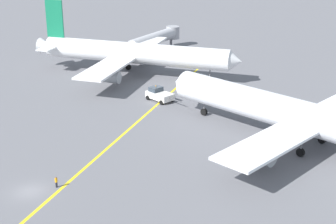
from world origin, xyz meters
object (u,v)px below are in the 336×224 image
(airliner_being_pushed, at_px, (298,116))
(ground_crew_wing_walker_right, at_px, (56,182))
(jet_bridge, at_px, (158,38))
(airliner_at_gate_left, at_px, (133,53))
(pushback_tug, at_px, (159,94))

(airliner_being_pushed, relative_size, ground_crew_wing_walker_right, 31.95)
(airliner_being_pushed, xyz_separation_m, jet_bridge, (-48.29, 46.31, -0.97))
(airliner_at_gate_left, bearing_deg, pushback_tug, -45.11)
(pushback_tug, height_order, ground_crew_wing_walker_right, pushback_tug)
(jet_bridge, bearing_deg, ground_crew_wing_walker_right, -73.35)
(airliner_being_pushed, height_order, ground_crew_wing_walker_right, airliner_being_pushed)
(airliner_being_pushed, bearing_deg, jet_bridge, 136.20)
(ground_crew_wing_walker_right, relative_size, jet_bridge, 0.07)
(airliner_being_pushed, bearing_deg, ground_crew_wing_walker_right, -132.72)
(ground_crew_wing_walker_right, xyz_separation_m, jet_bridge, (-22.28, 74.49, 3.10))
(airliner_at_gate_left, distance_m, ground_crew_wing_walker_right, 54.81)
(pushback_tug, relative_size, jet_bridge, 0.39)
(airliner_being_pushed, distance_m, pushback_tug, 31.32)
(ground_crew_wing_walker_right, bearing_deg, airliner_at_gate_left, 108.41)
(pushback_tug, distance_m, jet_bridge, 41.11)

